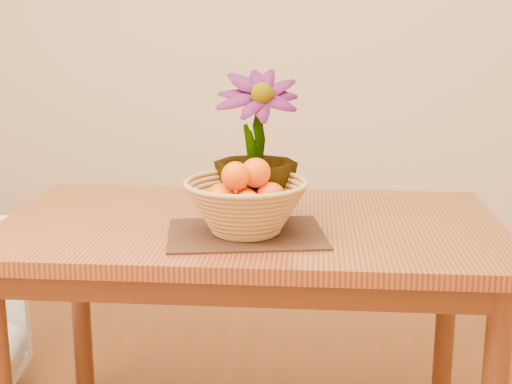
{
  "coord_description": "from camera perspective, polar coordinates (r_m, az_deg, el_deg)",
  "views": [
    {
      "loc": [
        0.17,
        -1.62,
        1.3
      ],
      "look_at": [
        0.02,
        0.21,
        0.86
      ],
      "focal_mm": 50.0,
      "sensor_mm": 36.0,
      "label": 1
    }
  ],
  "objects": [
    {
      "name": "orange_pile",
      "position": [
        1.84,
        -0.8,
        0.08
      ],
      "size": [
        0.21,
        0.2,
        0.14
      ],
      "rotation": [
        0.0,
        0.0,
        -0.42
      ],
      "color": "#FF5004",
      "rests_on": "wicker_basket"
    },
    {
      "name": "placemat",
      "position": [
        1.87,
        -0.81,
        -3.36
      ],
      "size": [
        0.45,
        0.37,
        0.01
      ],
      "primitive_type": "cube",
      "rotation": [
        0.0,
        0.0,
        0.17
      ],
      "color": "#3B2015",
      "rests_on": "table"
    },
    {
      "name": "potted_plant",
      "position": [
        1.96,
        -0.02,
        3.58
      ],
      "size": [
        0.26,
        0.26,
        0.42
      ],
      "primitive_type": "imported",
      "rotation": [
        0.0,
        0.0,
        0.11
      ],
      "color": "#204A15",
      "rests_on": "table"
    },
    {
      "name": "wall_back",
      "position": [
        3.88,
        2.23,
        14.32
      ],
      "size": [
        4.0,
        0.02,
        2.7
      ],
      "primitive_type": "cube",
      "color": "#FEE8C1",
      "rests_on": "floor"
    },
    {
      "name": "table",
      "position": [
        2.03,
        -0.43,
        -4.67
      ],
      "size": [
        1.4,
        0.8,
        0.75
      ],
      "color": "brown",
      "rests_on": "floor"
    },
    {
      "name": "wicker_basket",
      "position": [
        1.85,
        -0.81,
        -1.33
      ],
      "size": [
        0.32,
        0.32,
        0.13
      ],
      "color": "#A27B43",
      "rests_on": "placemat"
    }
  ]
}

